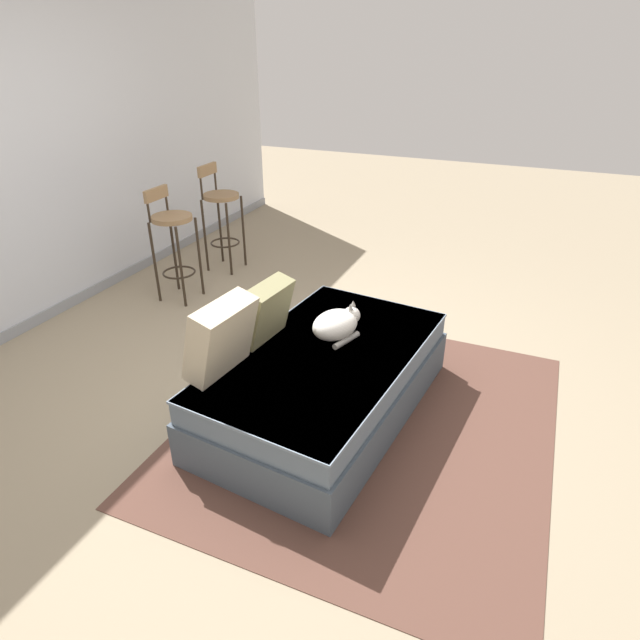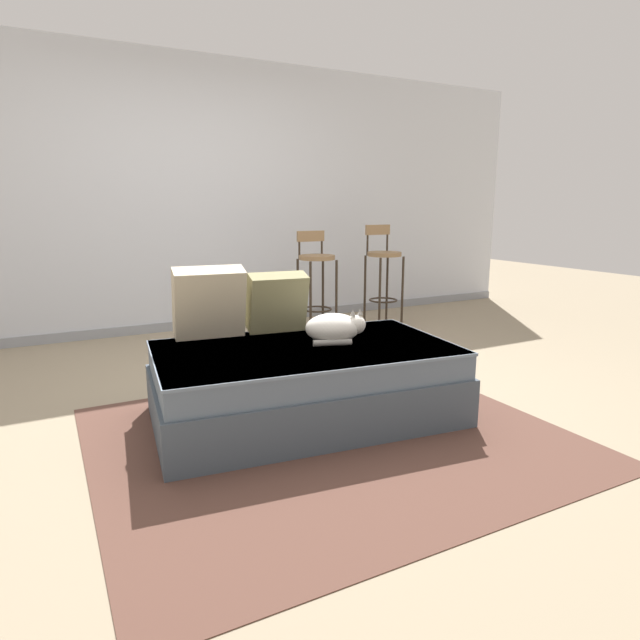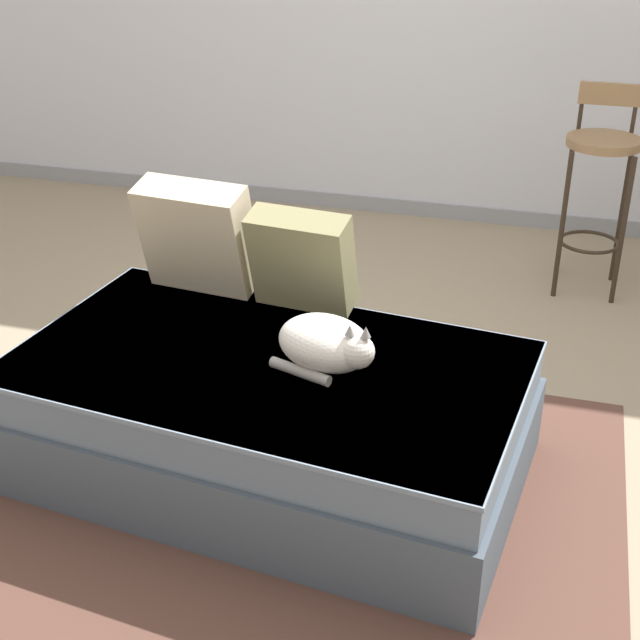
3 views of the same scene
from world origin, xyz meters
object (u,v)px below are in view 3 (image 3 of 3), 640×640
(cat, at_px, (327,344))
(throw_pillow_corner, at_px, (198,237))
(bar_stool_near_window, at_px, (600,170))
(couch, at_px, (269,414))
(throw_pillow_middle, at_px, (302,260))

(cat, bearing_deg, throw_pillow_corner, 145.17)
(throw_pillow_corner, distance_m, bar_stool_near_window, 2.00)
(throw_pillow_corner, xyz_separation_m, bar_stool_near_window, (1.43, 1.40, -0.05))
(cat, bearing_deg, couch, -177.64)
(cat, distance_m, bar_stool_near_window, 2.00)
(couch, height_order, cat, cat)
(throw_pillow_corner, height_order, cat, throw_pillow_corner)
(bar_stool_near_window, bearing_deg, cat, -114.01)
(cat, bearing_deg, bar_stool_near_window, 65.99)
(cat, xyz_separation_m, bar_stool_near_window, (0.81, 1.83, 0.09))
(couch, relative_size, bar_stool_near_window, 1.82)
(throw_pillow_middle, distance_m, cat, 0.45)
(couch, bearing_deg, bar_stool_near_window, 61.09)
(cat, relative_size, bar_stool_near_window, 0.39)
(throw_pillow_middle, height_order, bar_stool_near_window, bar_stool_near_window)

